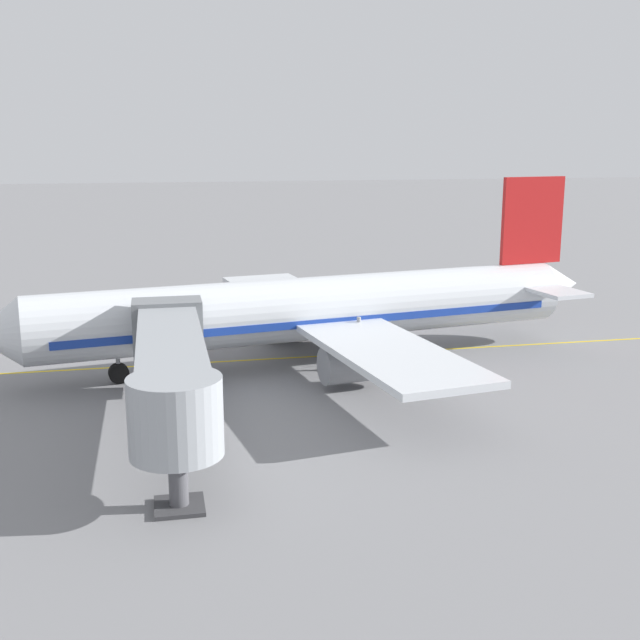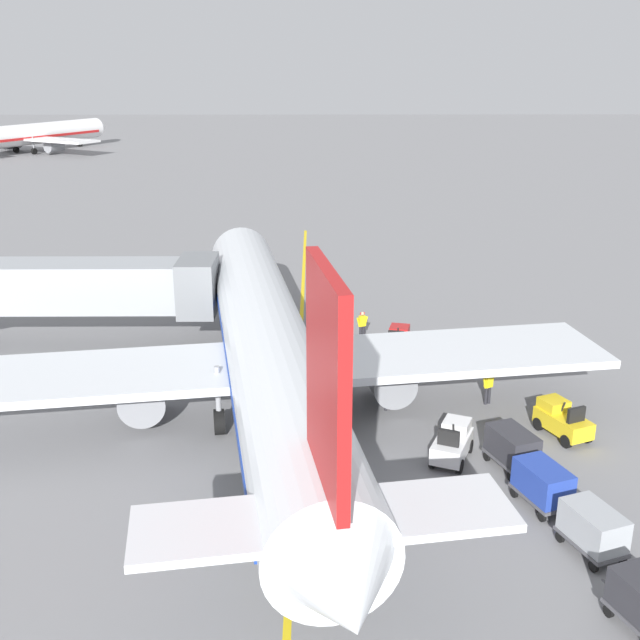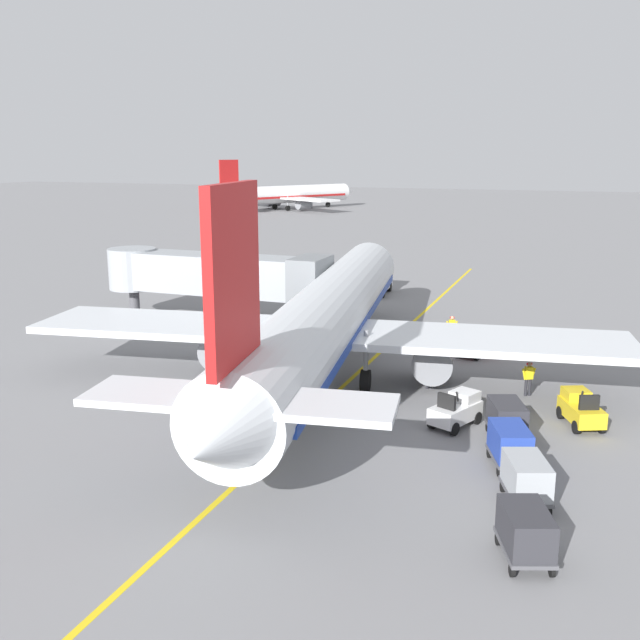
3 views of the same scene
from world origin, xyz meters
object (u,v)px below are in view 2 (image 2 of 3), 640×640
(baggage_cart_second_in_train, at_px, (543,483))
(distant_taxiing_airliner, at_px, (31,135))
(baggage_cart_front, at_px, (512,446))
(baggage_cart_third_in_train, at_px, (593,527))
(baggage_tug_lead, at_px, (453,443))
(ground_crew_wing_walker, at_px, (362,324))
(jet_bridge, at_px, (69,286))
(parked_airliner, at_px, (268,347))
(ground_crew_loader, at_px, (388,391))
(ground_crew_marshaller, at_px, (488,385))
(baggage_tug_spare, at_px, (398,342))
(pushback_tractor, at_px, (230,262))
(baggage_tug_trailing, at_px, (562,420))

(baggage_cart_second_in_train, height_order, distant_taxiing_airliner, distant_taxiing_airliner)
(baggage_cart_front, relative_size, baggage_cart_third_in_train, 1.00)
(baggage_tug_lead, distance_m, baggage_cart_third_in_train, 7.08)
(baggage_tug_lead, relative_size, baggage_cart_front, 0.94)
(baggage_tug_lead, height_order, ground_crew_wing_walker, ground_crew_wing_walker)
(ground_crew_wing_walker, bearing_deg, distant_taxiing_airliner, 118.71)
(distant_taxiing_airliner, bearing_deg, jet_bridge, -69.60)
(parked_airliner, distance_m, baggage_cart_front, 11.20)
(baggage_tug_lead, height_order, baggage_cart_second_in_train, baggage_tug_lead)
(baggage_cart_third_in_train, xyz_separation_m, ground_crew_loader, (-5.59, 10.71, 0.00))
(jet_bridge, xyz_separation_m, ground_crew_marshaller, (21.41, -7.79, -2.51))
(baggage_cart_third_in_train, bearing_deg, baggage_tug_spare, 104.06)
(distant_taxiing_airliner, bearing_deg, baggage_tug_lead, -63.28)
(ground_crew_marshaller, bearing_deg, baggage_tug_spare, 119.19)
(jet_bridge, relative_size, baggage_cart_second_in_train, 5.48)
(baggage_cart_second_in_train, distance_m, baggage_cart_third_in_train, 2.87)
(baggage_tug_lead, bearing_deg, jet_bridge, 145.55)
(baggage_cart_second_in_train, xyz_separation_m, ground_crew_wing_walker, (-5.37, 17.17, 0.00))
(pushback_tractor, height_order, ground_crew_marshaller, pushback_tractor)
(baggage_tug_trailing, height_order, distant_taxiing_airliner, distant_taxiing_airliner)
(baggage_tug_trailing, relative_size, distant_taxiing_airliner, 0.09)
(baggage_tug_lead, xyz_separation_m, ground_crew_marshaller, (2.53, 5.16, 0.24))
(baggage_tug_lead, height_order, distant_taxiing_airliner, distant_taxiing_airliner)
(ground_crew_marshaller, bearing_deg, baggage_cart_third_in_train, -85.46)
(parked_airliner, bearing_deg, baggage_tug_spare, 47.35)
(ground_crew_wing_walker, bearing_deg, parked_airliner, -116.94)
(jet_bridge, height_order, baggage_cart_third_in_train, jet_bridge)
(jet_bridge, relative_size, baggage_cart_front, 5.48)
(baggage_tug_trailing, distance_m, ground_crew_marshaller, 4.02)
(jet_bridge, distance_m, baggage_tug_trailing, 26.40)
(parked_airliner, bearing_deg, baggage_tug_lead, -29.76)
(pushback_tractor, distance_m, distant_taxiing_airliner, 90.17)
(jet_bridge, xyz_separation_m, ground_crew_wing_walker, (16.10, 0.78, -2.51))
(baggage_tug_lead, relative_size, baggage_tug_spare, 1.02)
(baggage_tug_lead, xyz_separation_m, baggage_tug_spare, (-0.99, 11.46, 0.00))
(baggage_tug_trailing, bearing_deg, baggage_cart_front, -135.76)
(baggage_tug_lead, relative_size, ground_crew_wing_walker, 1.64)
(parked_airliner, xyz_separation_m, baggage_cart_third_in_train, (10.99, -10.51, -2.24))
(baggage_tug_lead, height_order, baggage_tug_trailing, same)
(ground_crew_marshaller, bearing_deg, baggage_tug_trailing, -52.26)
(baggage_tug_trailing, height_order, baggage_tug_spare, same)
(pushback_tractor, distance_m, ground_crew_loader, 24.69)
(distant_taxiing_airliner, bearing_deg, ground_crew_marshaller, -61.02)
(baggage_tug_trailing, bearing_deg, baggage_tug_lead, -158.26)
(baggage_cart_front, relative_size, ground_crew_wing_walker, 1.75)
(baggage_tug_spare, height_order, distant_taxiing_airliner, distant_taxiing_airliner)
(baggage_cart_third_in_train, bearing_deg, pushback_tractor, 114.32)
(ground_crew_wing_walker, height_order, ground_crew_loader, same)
(parked_airliner, relative_size, pushback_tractor, 8.19)
(jet_bridge, relative_size, pushback_tractor, 3.56)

